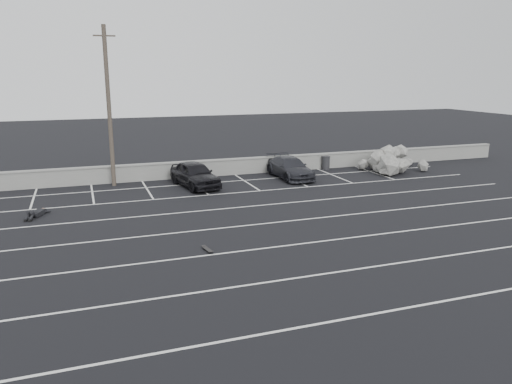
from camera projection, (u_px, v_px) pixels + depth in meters
name	position (u px, v px, depth m)	size (l,w,h in m)	color
ground	(242.00, 251.00, 18.72)	(120.00, 120.00, 0.00)	black
seawall	(174.00, 170.00, 31.42)	(50.00, 0.45, 1.06)	gray
stall_lines	(211.00, 220.00, 22.73)	(36.00, 20.05, 0.01)	silver
car_left	(195.00, 174.00, 29.14)	(1.75, 4.36, 1.49)	black
car_right	(290.00, 168.00, 31.60)	(1.84, 4.53, 1.31)	#24242A
utility_pole	(109.00, 107.00, 28.53)	(1.22, 0.24, 9.13)	#4C4238
trash_bin	(326.00, 163.00, 34.49)	(0.72, 0.72, 0.92)	#27272A
riprap_pile	(386.00, 163.00, 33.67)	(4.87, 4.18, 1.46)	#98968E
person	(39.00, 211.00, 23.41)	(1.62, 2.36, 0.44)	black
skateboard	(207.00, 249.00, 18.72)	(0.28, 0.69, 0.08)	black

